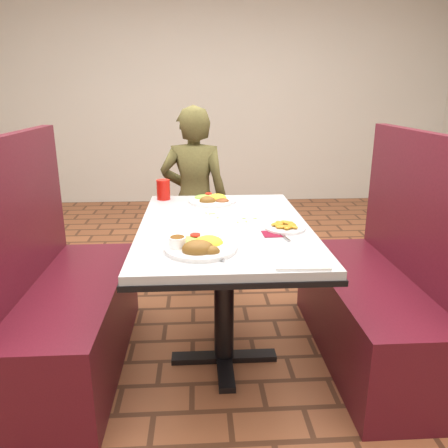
{
  "coord_description": "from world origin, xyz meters",
  "views": [
    {
      "loc": [
        -0.12,
        -1.99,
        1.36
      ],
      "look_at": [
        0.0,
        0.0,
        0.75
      ],
      "focal_mm": 35.0,
      "sensor_mm": 36.0,
      "label": 1
    }
  ],
  "objects": [
    {
      "name": "plantain_plate",
      "position": [
        0.28,
        -0.1,
        0.76
      ],
      "size": [
        0.19,
        0.19,
        0.03
      ],
      "rotation": [
        0.0,
        0.0,
        -0.08
      ],
      "color": "white",
      "rests_on": "dining_table"
    },
    {
      "name": "far_dinner_plate",
      "position": [
        -0.04,
        0.43,
        0.77
      ],
      "size": [
        0.27,
        0.27,
        0.07
      ],
      "rotation": [
        0.0,
        0.0,
        0.33
      ],
      "color": "white",
      "rests_on": "dining_table"
    },
    {
      "name": "booth_bench_left",
      "position": [
        -0.8,
        0.0,
        0.33
      ],
      "size": [
        0.47,
        1.2,
        1.17
      ],
      "color": "#581420",
      "rests_on": "ground"
    },
    {
      "name": "knife_utensil",
      "position": [
        -0.06,
        -0.4,
        0.76
      ],
      "size": [
        0.07,
        0.18,
        0.0
      ],
      "primitive_type": "cube",
      "rotation": [
        0.0,
        0.0,
        0.35
      ],
      "color": "#BABABF",
      "rests_on": "dining_table"
    },
    {
      "name": "maroon_napkin",
      "position": [
        0.21,
        -0.17,
        0.75
      ],
      "size": [
        0.1,
        0.1,
        0.0
      ],
      "primitive_type": "cube",
      "rotation": [
        0.0,
        0.0,
        0.04
      ],
      "color": "maroon",
      "rests_on": "dining_table"
    },
    {
      "name": "paper_napkin",
      "position": [
        0.25,
        -0.51,
        0.76
      ],
      "size": [
        0.21,
        0.16,
        0.01
      ],
      "primitive_type": "cube",
      "rotation": [
        0.0,
        0.0,
        -0.05
      ],
      "color": "white",
      "rests_on": "dining_table"
    },
    {
      "name": "spoon_utensil",
      "position": [
        0.25,
        -0.21,
        0.76
      ],
      "size": [
        0.04,
        0.13,
        0.0
      ],
      "primitive_type": "cube",
      "rotation": [
        0.0,
        0.0,
        0.21
      ],
      "color": "silver",
      "rests_on": "dining_table"
    },
    {
      "name": "lettuce_shreds",
      "position": [
        0.04,
        0.06,
        0.75
      ],
      "size": [
        0.28,
        0.32,
        0.0
      ],
      "primitive_type": null,
      "color": "#81AC45",
      "rests_on": "dining_table"
    },
    {
      "name": "near_dinner_plate",
      "position": [
        -0.12,
        -0.35,
        0.78
      ],
      "size": [
        0.29,
        0.29,
        0.09
      ],
      "rotation": [
        0.0,
        0.0,
        0.41
      ],
      "color": "white",
      "rests_on": "dining_table"
    },
    {
      "name": "diner_person",
      "position": [
        -0.15,
        0.95,
        0.64
      ],
      "size": [
        0.5,
        0.36,
        1.27
      ],
      "primitive_type": "imported",
      "rotation": [
        0.0,
        0.0,
        3.02
      ],
      "color": "brown",
      "rests_on": "ground"
    },
    {
      "name": "booth_bench_right",
      "position": [
        0.8,
        0.0,
        0.33
      ],
      "size": [
        0.47,
        1.2,
        1.17
      ],
      "color": "#581420",
      "rests_on": "ground"
    },
    {
      "name": "fork_utensil",
      "position": [
        -0.11,
        -0.37,
        0.76
      ],
      "size": [
        0.06,
        0.16,
        0.0
      ],
      "primitive_type": "cube",
      "rotation": [
        0.0,
        0.0,
        -0.31
      ],
      "color": "silver",
      "rests_on": "dining_table"
    },
    {
      "name": "red_tumbler",
      "position": [
        -0.32,
        0.52,
        0.81
      ],
      "size": [
        0.08,
        0.08,
        0.12
      ],
      "primitive_type": "cylinder",
      "color": "red",
      "rests_on": "dining_table"
    },
    {
      "name": "dining_table",
      "position": [
        0.0,
        0.0,
        0.65
      ],
      "size": [
        0.81,
        1.21,
        0.75
      ],
      "color": "#B1B4B6",
      "rests_on": "ground"
    }
  ]
}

